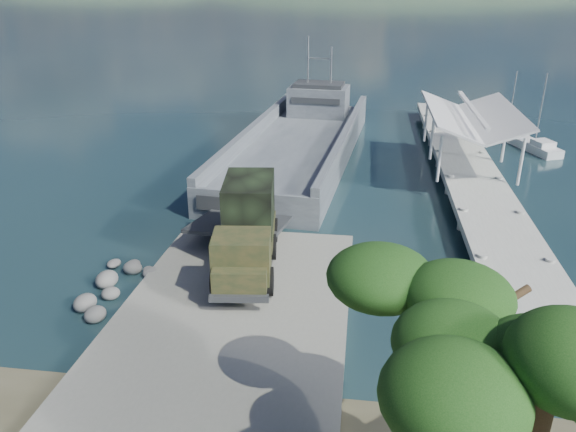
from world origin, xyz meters
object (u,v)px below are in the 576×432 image
object	(u,v)px
soldier	(223,284)
sailboat_near	(535,147)
pier	(468,160)
landing_craft	(298,150)
overhang_tree	(519,348)
military_truck	(247,228)
sailboat_far	(508,133)

from	to	relation	value
soldier	sailboat_near	world-z (taller)	sailboat_near
pier	landing_craft	size ratio (longest dim) A/B	1.35
landing_craft	soldier	size ratio (longest dim) A/B	18.20
overhang_tree	landing_craft	bearing A→B (deg)	105.39
soldier	overhang_tree	size ratio (longest dim) A/B	0.22
pier	landing_craft	distance (m)	13.40
pier	sailboat_near	size ratio (longest dim) A/B	6.50
military_truck	landing_craft	bearing A→B (deg)	82.24
landing_craft	soldier	bearing A→B (deg)	-86.45
sailboat_far	landing_craft	bearing A→B (deg)	-169.88
sailboat_near	military_truck	bearing A→B (deg)	-151.89
soldier	overhang_tree	bearing A→B (deg)	-68.16
landing_craft	overhang_tree	size ratio (longest dim) A/B	3.94
pier	overhang_tree	bearing A→B (deg)	-97.68
sailboat_near	landing_craft	bearing A→B (deg)	172.30
soldier	overhang_tree	xyz separation A→B (m)	(9.66, -9.65, 4.65)
pier	sailboat_near	world-z (taller)	sailboat_near
sailboat_near	pier	bearing A→B (deg)	-151.13
soldier	sailboat_near	distance (m)	34.80
sailboat_near	soldier	bearing A→B (deg)	-148.32
overhang_tree	military_truck	bearing A→B (deg)	124.76
pier	overhang_tree	xyz separation A→B (m)	(-3.90, -28.94, 4.45)
sailboat_far	military_truck	bearing A→B (deg)	-140.77
landing_craft	military_truck	world-z (taller)	landing_craft
landing_craft	sailboat_near	bearing A→B (deg)	19.45
sailboat_far	overhang_tree	bearing A→B (deg)	-120.33
landing_craft	sailboat_near	distance (m)	20.61
sailboat_far	overhang_tree	size ratio (longest dim) A/B	0.74
soldier	sailboat_near	size ratio (longest dim) A/B	0.27
sailboat_far	pier	bearing A→B (deg)	-131.00
landing_craft	overhang_tree	distance (m)	34.21
pier	sailboat_near	distance (m)	11.30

